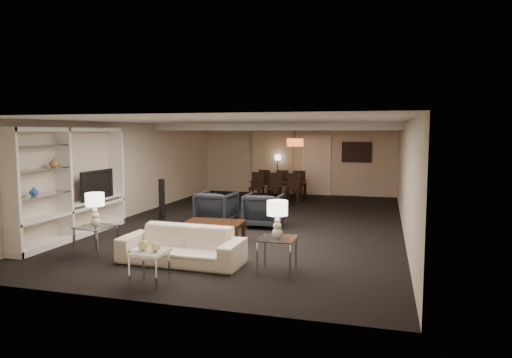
{
  "coord_description": "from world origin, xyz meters",
  "views": [
    {
      "loc": [
        3.04,
        -10.77,
        2.28
      ],
      "look_at": [
        0.0,
        0.0,
        1.1
      ],
      "focal_mm": 32.0,
      "sensor_mm": 36.0,
      "label": 1
    }
  ],
  "objects_px": {
    "armchair_left": "(216,208)",
    "table_lamp_right": "(277,219)",
    "pendant_light": "(295,142)",
    "chair_fm": "(283,183)",
    "vase_amber": "(54,163)",
    "dining_table": "(279,190)",
    "chair_nr": "(293,188)",
    "floor_lamp": "(278,175)",
    "vase_blue": "(34,191)",
    "floor_speaker": "(162,199)",
    "coffee_table": "(215,231)",
    "television": "(93,185)",
    "sofa": "(181,245)",
    "chair_nm": "(274,188)",
    "chair_nl": "(256,187)",
    "side_table_right": "(277,255)",
    "table_lamp_left": "(95,210)",
    "armchair_right": "(264,210)",
    "marble_table": "(150,267)",
    "chair_fr": "(300,184)",
    "side_table_left": "(96,241)",
    "chair_fl": "(266,183)"
  },
  "relations": [
    {
      "from": "dining_table",
      "to": "chair_nr",
      "type": "xyz_separation_m",
      "value": [
        0.6,
        -0.65,
        0.15
      ]
    },
    {
      "from": "floor_speaker",
      "to": "side_table_right",
      "type": "bearing_deg",
      "value": -33.61
    },
    {
      "from": "pendant_light",
      "to": "chair_nm",
      "type": "height_order",
      "value": "pendant_light"
    },
    {
      "from": "armchair_left",
      "to": "chair_nr",
      "type": "relative_size",
      "value": 0.93
    },
    {
      "from": "pendant_light",
      "to": "chair_fm",
      "type": "height_order",
      "value": "pendant_light"
    },
    {
      "from": "armchair_left",
      "to": "side_table_right",
      "type": "relative_size",
      "value": 1.49
    },
    {
      "from": "sofa",
      "to": "television",
      "type": "height_order",
      "value": "television"
    },
    {
      "from": "television",
      "to": "floor_speaker",
      "type": "relative_size",
      "value": 1.09
    },
    {
      "from": "coffee_table",
      "to": "armchair_right",
      "type": "xyz_separation_m",
      "value": [
        0.6,
        1.7,
        0.19
      ]
    },
    {
      "from": "chair_nl",
      "to": "chair_fl",
      "type": "height_order",
      "value": "same"
    },
    {
      "from": "chair_fm",
      "to": "armchair_right",
      "type": "bearing_deg",
      "value": 93.35
    },
    {
      "from": "armchair_left",
      "to": "side_table_left",
      "type": "bearing_deg",
      "value": 76.39
    },
    {
      "from": "marble_table",
      "to": "chair_fr",
      "type": "distance_m",
      "value": 9.42
    },
    {
      "from": "pendant_light",
      "to": "dining_table",
      "type": "bearing_deg",
      "value": 143.97
    },
    {
      "from": "pendant_light",
      "to": "armchair_right",
      "type": "relative_size",
      "value": 0.59
    },
    {
      "from": "marble_table",
      "to": "chair_fm",
      "type": "xyz_separation_m",
      "value": [
        -0.03,
        9.4,
        0.23
      ]
    },
    {
      "from": "sofa",
      "to": "television",
      "type": "xyz_separation_m",
      "value": [
        -2.98,
        1.75,
        0.76
      ]
    },
    {
      "from": "vase_blue",
      "to": "chair_fm",
      "type": "height_order",
      "value": "vase_blue"
    },
    {
      "from": "pendant_light",
      "to": "chair_fr",
      "type": "bearing_deg",
      "value": 91.22
    },
    {
      "from": "dining_table",
      "to": "table_lamp_right",
      "type": "bearing_deg",
      "value": -79.27
    },
    {
      "from": "armchair_left",
      "to": "vase_blue",
      "type": "xyz_separation_m",
      "value": [
        -2.41,
        -3.31,
        0.75
      ]
    },
    {
      "from": "dining_table",
      "to": "chair_nr",
      "type": "height_order",
      "value": "chair_nr"
    },
    {
      "from": "table_lamp_left",
      "to": "marble_table",
      "type": "relative_size",
      "value": 1.24
    },
    {
      "from": "vase_blue",
      "to": "table_lamp_left",
      "type": "bearing_deg",
      "value": 0.51
    },
    {
      "from": "sofa",
      "to": "floor_speaker",
      "type": "bearing_deg",
      "value": 123.9
    },
    {
      "from": "marble_table",
      "to": "chair_fl",
      "type": "xyz_separation_m",
      "value": [
        -0.63,
        9.4,
        0.23
      ]
    },
    {
      "from": "armchair_left",
      "to": "chair_fm",
      "type": "relative_size",
      "value": 0.93
    },
    {
      "from": "coffee_table",
      "to": "television",
      "type": "relative_size",
      "value": 1.04
    },
    {
      "from": "side_table_right",
      "to": "chair_nr",
      "type": "height_order",
      "value": "chair_nr"
    },
    {
      "from": "armchair_right",
      "to": "floor_speaker",
      "type": "distance_m",
      "value": 2.8
    },
    {
      "from": "marble_table",
      "to": "chair_nm",
      "type": "bearing_deg",
      "value": 90.19
    },
    {
      "from": "side_table_right",
      "to": "vase_blue",
      "type": "relative_size",
      "value": 3.29
    },
    {
      "from": "side_table_right",
      "to": "vase_blue",
      "type": "height_order",
      "value": "vase_blue"
    },
    {
      "from": "vase_blue",
      "to": "floor_speaker",
      "type": "relative_size",
      "value": 0.17
    },
    {
      "from": "side_table_right",
      "to": "floor_lamp",
      "type": "xyz_separation_m",
      "value": [
        -2.06,
        8.9,
        0.44
      ]
    },
    {
      "from": "dining_table",
      "to": "floor_lamp",
      "type": "distance_m",
      "value": 1.35
    },
    {
      "from": "pendant_light",
      "to": "coffee_table",
      "type": "distance_m",
      "value": 5.88
    },
    {
      "from": "pendant_light",
      "to": "table_lamp_right",
      "type": "relative_size",
      "value": 0.85
    },
    {
      "from": "pendant_light",
      "to": "vase_amber",
      "type": "height_order",
      "value": "pendant_light"
    },
    {
      "from": "coffee_table",
      "to": "marble_table",
      "type": "bearing_deg",
      "value": -90.0
    },
    {
      "from": "side_table_right",
      "to": "chair_nr",
      "type": "distance_m",
      "value": 7.1
    },
    {
      "from": "chair_nl",
      "to": "chair_fm",
      "type": "distance_m",
      "value": 1.43
    },
    {
      "from": "pendant_light",
      "to": "vase_blue",
      "type": "xyz_separation_m",
      "value": [
        -3.61,
        -7.21,
        -0.77
      ]
    },
    {
      "from": "television",
      "to": "vase_blue",
      "type": "relative_size",
      "value": 6.32
    },
    {
      "from": "chair_nr",
      "to": "side_table_left",
      "type": "bearing_deg",
      "value": -108.63
    },
    {
      "from": "table_lamp_right",
      "to": "vase_blue",
      "type": "relative_size",
      "value": 3.4
    },
    {
      "from": "table_lamp_left",
      "to": "chair_fr",
      "type": "distance_m",
      "value": 8.62
    },
    {
      "from": "chair_nr",
      "to": "floor_lamp",
      "type": "xyz_separation_m",
      "value": [
        -0.93,
        1.9,
        0.24
      ]
    },
    {
      "from": "sofa",
      "to": "chair_nm",
      "type": "height_order",
      "value": "chair_nm"
    },
    {
      "from": "armchair_left",
      "to": "table_lamp_right",
      "type": "distance_m",
      "value": 4.05
    }
  ]
}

